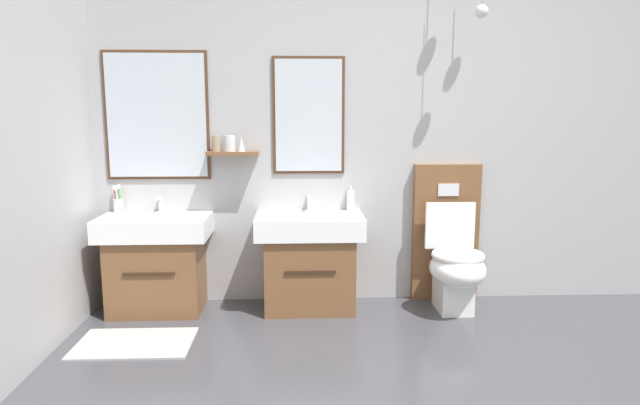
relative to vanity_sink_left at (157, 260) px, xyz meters
name	(u,v)px	position (x,y,z in m)	size (l,w,h in m)	color
wall_back	(399,113)	(1.71, 0.25, 1.01)	(4.59, 0.43, 2.72)	#A8A8AA
bath_mat	(135,343)	(0.00, -0.58, -0.35)	(0.68, 0.44, 0.01)	#9E9993
vanity_sink_left	(157,260)	(0.00, 0.00, 0.00)	(0.74, 0.47, 0.67)	brown
tap_on_left_sink	(160,202)	(0.00, 0.17, 0.38)	(0.03, 0.13, 0.11)	silver
vanity_sink_right	(310,259)	(1.06, 0.00, 0.00)	(0.74, 0.47, 0.67)	brown
tap_on_right_sink	(309,201)	(1.06, 0.17, 0.38)	(0.03, 0.13, 0.11)	silver
toilet	(451,255)	(2.05, -0.01, 0.02)	(0.48, 0.62, 1.00)	brown
toothbrush_cup	(118,204)	(-0.29, 0.15, 0.37)	(0.07, 0.08, 0.20)	silver
soap_dispenser	(350,200)	(1.36, 0.16, 0.39)	(0.06, 0.06, 0.18)	white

